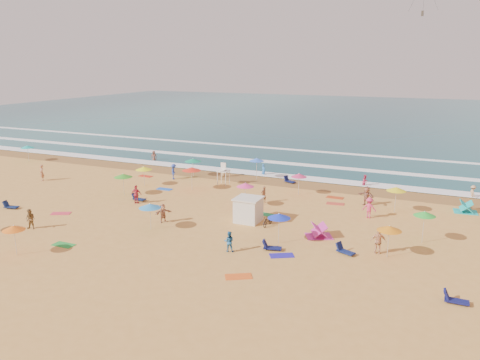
% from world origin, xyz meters
% --- Properties ---
extents(ground, '(220.00, 220.00, 0.00)m').
position_xyz_m(ground, '(0.00, 0.00, 0.00)').
color(ground, gold).
rests_on(ground, ground).
extents(ocean, '(220.00, 140.00, 0.18)m').
position_xyz_m(ocean, '(0.00, 84.00, 0.00)').
color(ocean, '#0C4756').
rests_on(ocean, ground).
extents(wet_sand, '(220.00, 220.00, 0.00)m').
position_xyz_m(wet_sand, '(0.00, 12.50, 0.01)').
color(wet_sand, olive).
rests_on(wet_sand, ground).
extents(surf_foam, '(200.00, 18.70, 0.05)m').
position_xyz_m(surf_foam, '(0.00, 21.32, 0.10)').
color(surf_foam, white).
rests_on(surf_foam, ground).
extents(cabana, '(2.00, 2.00, 2.00)m').
position_xyz_m(cabana, '(5.35, -1.57, 1.00)').
color(cabana, silver).
rests_on(cabana, ground).
extents(cabana_roof, '(2.20, 2.20, 0.12)m').
position_xyz_m(cabana_roof, '(5.35, -1.57, 2.06)').
color(cabana_roof, silver).
rests_on(cabana_roof, cabana).
extents(bicycle, '(0.71, 1.69, 0.87)m').
position_xyz_m(bicycle, '(7.25, -1.87, 0.43)').
color(bicycle, black).
rests_on(bicycle, ground).
extents(lifeguard_stand, '(1.20, 1.20, 2.10)m').
position_xyz_m(lifeguard_stand, '(-2.02, 8.82, 1.05)').
color(lifeguard_stand, white).
rests_on(lifeguard_stand, ground).
extents(beach_umbrellas, '(53.15, 28.95, 0.73)m').
position_xyz_m(beach_umbrellas, '(-2.53, 0.67, 2.15)').
color(beach_umbrellas, red).
rests_on(beach_umbrellas, ground).
extents(loungers, '(42.10, 26.30, 0.34)m').
position_xyz_m(loungers, '(4.74, -2.91, 0.17)').
color(loungers, '#0F1F4F').
rests_on(loungers, ground).
extents(towels, '(35.21, 21.59, 0.03)m').
position_xyz_m(towels, '(-1.04, -1.40, 0.01)').
color(towels, red).
rests_on(towels, ground).
extents(popup_tents, '(12.98, 13.52, 1.20)m').
position_xyz_m(popup_tents, '(17.15, 3.08, 0.60)').
color(popup_tents, '#CC2D97').
rests_on(popup_tents, ground).
extents(beachgoers, '(53.52, 27.88, 2.12)m').
position_xyz_m(beachgoers, '(1.28, 3.58, 0.82)').
color(beachgoers, brown).
rests_on(beachgoers, ground).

